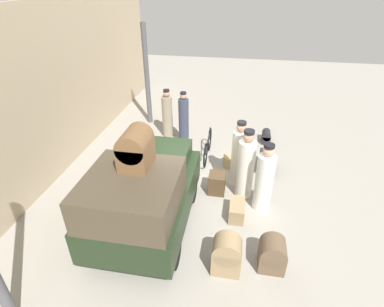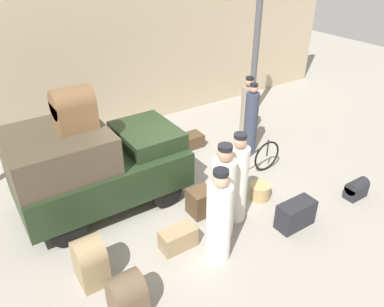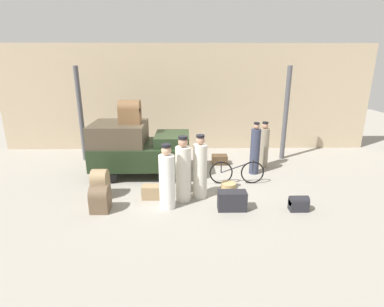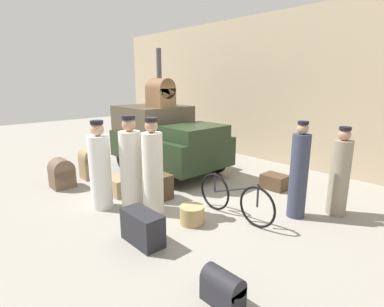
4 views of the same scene
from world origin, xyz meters
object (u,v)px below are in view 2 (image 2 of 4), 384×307
at_px(suitcase_small_leather, 191,141).
at_px(suitcase_tan_flat, 90,260).
at_px(porter_lifting_near_truck, 237,182).
at_px(suitcase_black_upright, 296,214).
at_px(trunk_barrel_dark, 356,189).
at_px(conductor_in_dark_uniform, 223,196).
at_px(trunk_large_brown, 201,202).
at_px(porter_carrying_trunk, 247,110).
at_px(porter_standing_middle, 219,220).
at_px(porter_with_bicycle, 251,121).
at_px(trunk_wicker_pale, 178,238).
at_px(trunk_on_truck_roof, 73,108).
at_px(truck, 93,164).
at_px(trunk_umber_medium, 127,295).
at_px(bicycle, 250,162).
at_px(wicker_basket, 260,191).

xyz_separation_m(suitcase_small_leather, suitcase_tan_flat, (-3.78, -2.83, 0.25)).
bearing_deg(porter_lifting_near_truck, suitcase_black_upright, -44.47).
height_order(porter_lifting_near_truck, trunk_barrel_dark, porter_lifting_near_truck).
relative_size(conductor_in_dark_uniform, trunk_large_brown, 3.44).
xyz_separation_m(porter_carrying_trunk, trunk_large_brown, (-2.94, -2.05, -0.51)).
distance_m(porter_standing_middle, porter_carrying_trunk, 4.64).
bearing_deg(trunk_barrel_dark, porter_with_bicycle, 102.14).
distance_m(conductor_in_dark_uniform, trunk_wicker_pale, 1.10).
bearing_deg(conductor_in_dark_uniform, trunk_on_truck_roof, 130.17).
relative_size(conductor_in_dark_uniform, trunk_on_truck_roof, 2.43).
height_order(suitcase_black_upright, trunk_wicker_pale, suitcase_black_upright).
bearing_deg(trunk_on_truck_roof, porter_lifting_near_truck, -40.39).
distance_m(truck, trunk_umber_medium, 2.85).
height_order(bicycle, trunk_on_truck_roof, trunk_on_truck_roof).
height_order(porter_standing_middle, suitcase_small_leather, porter_standing_middle).
distance_m(suitcase_black_upright, trunk_on_truck_roof, 4.54).
distance_m(suitcase_small_leather, trunk_on_truck_roof, 3.87).
height_order(conductor_in_dark_uniform, suitcase_tan_flat, conductor_in_dark_uniform).
bearing_deg(porter_lifting_near_truck, porter_with_bicycle, 43.41).
xyz_separation_m(trunk_umber_medium, suitcase_tan_flat, (-0.22, 0.87, 0.07)).
bearing_deg(trunk_umber_medium, conductor_in_dark_uniform, 15.48).
distance_m(bicycle, trunk_wicker_pale, 2.78).
relative_size(truck, bicycle, 1.85).
xyz_separation_m(bicycle, trunk_umber_medium, (-3.89, -1.77, -0.04)).
bearing_deg(trunk_wicker_pale, conductor_in_dark_uniform, -8.18).
xyz_separation_m(wicker_basket, trunk_large_brown, (-1.34, 0.28, 0.11)).
height_order(bicycle, suitcase_small_leather, bicycle).
relative_size(porter_lifting_near_truck, trunk_umber_medium, 2.63).
distance_m(bicycle, wicker_basket, 0.86).
bearing_deg(porter_lifting_near_truck, porter_standing_middle, -144.91).
bearing_deg(wicker_basket, porter_carrying_trunk, 55.53).
xyz_separation_m(conductor_in_dark_uniform, suitcase_black_upright, (1.30, -0.62, -0.60)).
relative_size(trunk_umber_medium, suitcase_tan_flat, 0.84).
xyz_separation_m(bicycle, suitcase_small_leather, (-0.34, 1.93, -0.21)).
bearing_deg(wicker_basket, truck, 149.93).
height_order(conductor_in_dark_uniform, trunk_barrel_dark, conductor_in_dark_uniform).
xyz_separation_m(conductor_in_dark_uniform, suitcase_tan_flat, (-2.41, 0.26, -0.43)).
bearing_deg(truck, trunk_wicker_pale, -69.99).
height_order(porter_standing_middle, trunk_umber_medium, porter_standing_middle).
bearing_deg(porter_lifting_near_truck, trunk_large_brown, 133.57).
relative_size(bicycle, porter_carrying_trunk, 1.03).
bearing_deg(bicycle, porter_carrying_trunk, 52.06).
relative_size(suitcase_small_leather, trunk_umber_medium, 0.82).
distance_m(porter_lifting_near_truck, trunk_umber_medium, 2.83).
bearing_deg(truck, conductor_in_dark_uniform, -52.97).
distance_m(suitcase_black_upright, trunk_barrel_dark, 1.77).
height_order(porter_carrying_trunk, trunk_barrel_dark, porter_carrying_trunk).
height_order(porter_lifting_near_truck, trunk_umber_medium, porter_lifting_near_truck).
bearing_deg(suitcase_small_leather, trunk_umber_medium, -133.83).
bearing_deg(wicker_basket, suitcase_tan_flat, -177.67).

